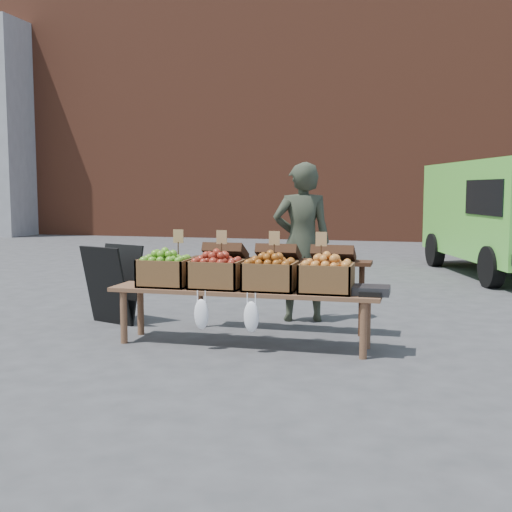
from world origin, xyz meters
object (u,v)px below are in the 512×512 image
(crate_golden_apples, at_px, (165,272))
(crate_green_apples, at_px, (326,278))
(display_bench, at_px, (243,318))
(chalkboard_sign, at_px, (112,284))
(weighing_scale, at_px, (371,290))
(delivery_van, at_px, (511,219))
(vendor, at_px, (302,242))
(crate_red_apples, at_px, (270,276))
(crate_russet_pears, at_px, (217,274))
(back_table, at_px, (278,285))

(crate_golden_apples, xyz_separation_m, crate_green_apples, (1.65, 0.00, 0.00))
(crate_golden_apples, bearing_deg, display_bench, 0.00)
(chalkboard_sign, distance_m, weighing_scale, 3.08)
(chalkboard_sign, bearing_deg, delivery_van, 67.21)
(vendor, xyz_separation_m, chalkboard_sign, (-2.09, -0.70, -0.47))
(delivery_van, distance_m, crate_red_apples, 6.89)
(chalkboard_sign, bearing_deg, crate_russet_pears, -4.82)
(crate_russet_pears, bearing_deg, vendor, 65.86)
(display_bench, xyz_separation_m, crate_green_apples, (0.83, 0.00, 0.42))
(chalkboard_sign, relative_size, crate_red_apples, 1.84)
(delivery_van, xyz_separation_m, crate_golden_apples, (-4.05, -6.22, -0.31))
(crate_red_apples, bearing_deg, vendor, 87.46)
(delivery_van, bearing_deg, crate_russet_pears, -135.98)
(chalkboard_sign, bearing_deg, display_bench, -1.42)
(vendor, bearing_deg, chalkboard_sign, 1.68)
(crate_golden_apples, bearing_deg, crate_russet_pears, 0.00)
(vendor, height_order, crate_russet_pears, vendor)
(delivery_van, bearing_deg, chalkboard_sign, -148.47)
(crate_golden_apples, distance_m, crate_green_apples, 1.65)
(display_bench, height_order, crate_red_apples, crate_red_apples)
(delivery_van, xyz_separation_m, display_bench, (-3.23, -6.22, -0.73))
(chalkboard_sign, bearing_deg, crate_green_apples, 4.80)
(crate_golden_apples, relative_size, crate_russet_pears, 1.00)
(back_table, relative_size, crate_green_apples, 4.20)
(delivery_van, distance_m, weighing_scale, 6.54)
(weighing_scale, bearing_deg, back_table, 145.68)
(crate_golden_apples, xyz_separation_m, weighing_scale, (2.08, 0.00, -0.10))
(display_bench, height_order, crate_green_apples, crate_green_apples)
(chalkboard_sign, height_order, crate_red_apples, chalkboard_sign)
(vendor, relative_size, display_bench, 0.69)
(back_table, bearing_deg, weighing_scale, -34.32)
(delivery_van, distance_m, crate_green_apples, 6.68)
(crate_golden_apples, height_order, crate_russet_pears, same)
(crate_russet_pears, bearing_deg, back_table, 56.85)
(chalkboard_sign, distance_m, back_table, 1.96)
(back_table, distance_m, crate_russet_pears, 0.88)
(back_table, relative_size, crate_russet_pears, 4.20)
(weighing_scale, bearing_deg, crate_green_apples, 180.00)
(chalkboard_sign, height_order, back_table, back_table)
(vendor, distance_m, display_bench, 1.54)
(crate_green_apples, bearing_deg, chalkboard_sign, 165.72)
(crate_golden_apples, xyz_separation_m, crate_russet_pears, (0.55, 0.00, 0.00))
(chalkboard_sign, relative_size, back_table, 0.44)
(vendor, bearing_deg, crate_golden_apples, 32.66)
(display_bench, xyz_separation_m, weighing_scale, (1.25, 0.00, 0.33))
(crate_golden_apples, bearing_deg, crate_green_apples, 0.00)
(back_table, bearing_deg, crate_green_apples, -48.83)
(chalkboard_sign, xyz_separation_m, display_bench, (1.76, -0.66, -0.18))
(crate_russet_pears, bearing_deg, crate_green_apples, 0.00)
(crate_green_apples, bearing_deg, delivery_van, 68.89)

